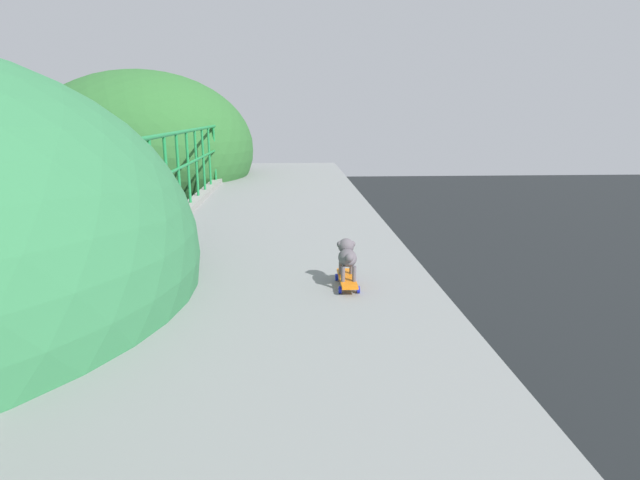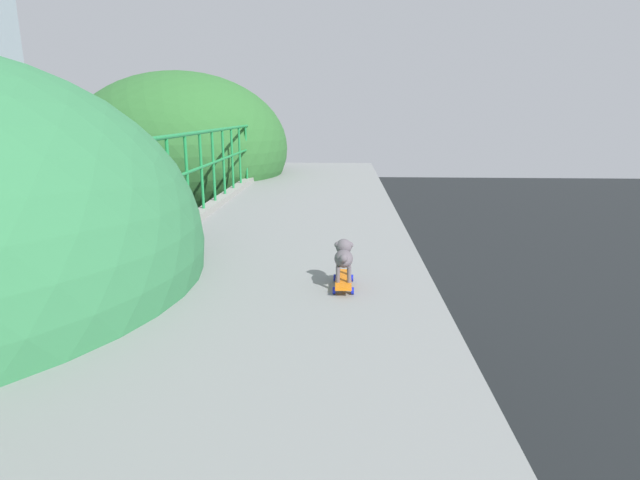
{
  "view_description": "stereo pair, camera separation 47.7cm",
  "coord_description": "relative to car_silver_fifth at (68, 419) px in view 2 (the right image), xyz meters",
  "views": [
    {
      "loc": [
        1.44,
        -1.44,
        7.69
      ],
      "look_at": [
        1.69,
        3.21,
        6.5
      ],
      "focal_mm": 28.11,
      "sensor_mm": 36.0,
      "label": 1
    },
    {
      "loc": [
        1.92,
        -1.45,
        7.69
      ],
      "look_at": [
        1.69,
        3.21,
        6.5
      ],
      "focal_mm": 28.11,
      "sensor_mm": 36.0,
      "label": 2
    }
  ],
  "objects": [
    {
      "name": "car_silver_fifth",
      "position": [
        0.0,
        0.0,
        0.0
      ],
      "size": [
        1.84,
        3.9,
        1.44
      ],
      "color": "#AFB9B7",
      "rests_on": "ground"
    },
    {
      "name": "city_bus",
      "position": [
        -3.25,
        12.24,
        1.08
      ],
      "size": [
        2.5,
        10.15,
        3.11
      ],
      "color": "beige",
      "rests_on": "ground"
    },
    {
      "name": "roadside_tree_far",
      "position": [
        2.24,
        2.8,
        6.07
      ],
      "size": [
        5.41,
        5.41,
        8.69
      ],
      "color": "#4F3F2D",
      "rests_on": "ground"
    },
    {
      "name": "toy_skateboard",
      "position": [
        6.41,
        -5.75,
        5.52
      ],
      "size": [
        0.19,
        0.54,
        0.09
      ],
      "color": "orange",
      "rests_on": "overpass_deck"
    },
    {
      "name": "small_dog",
      "position": [
        6.42,
        -5.72,
        5.75
      ],
      "size": [
        0.17,
        0.41,
        0.34
      ],
      "color": "#5C545C",
      "rests_on": "toy_skateboard"
    }
  ]
}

